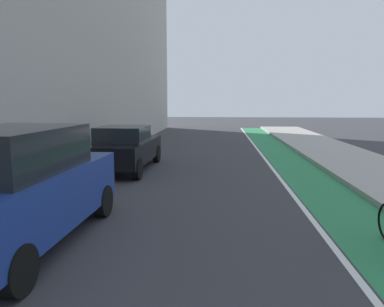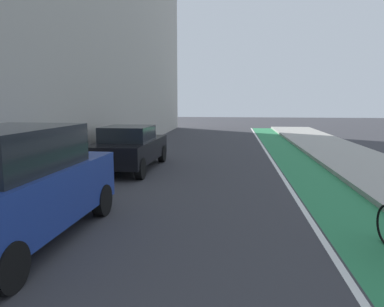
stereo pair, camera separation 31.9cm
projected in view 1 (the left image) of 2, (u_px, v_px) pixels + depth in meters
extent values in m
plane|color=#38383D|center=(207.00, 178.00, 11.31)|extent=(83.91, 83.91, 0.00)
cube|color=#2D8451|center=(297.00, 168.00, 13.04)|extent=(1.60, 38.14, 0.00)
cube|color=white|center=(272.00, 167.00, 13.11)|extent=(0.12, 38.14, 0.00)
cube|color=#A8A59E|center=(366.00, 167.00, 12.85)|extent=(3.21, 38.14, 0.14)
cube|color=navy|center=(21.00, 198.00, 6.01)|extent=(1.93, 4.26, 0.95)
cube|color=black|center=(10.00, 152.00, 5.69)|extent=(1.67, 2.57, 0.75)
cylinder|color=black|center=(26.00, 199.00, 7.70)|extent=(0.23, 0.66, 0.66)
cylinder|color=black|center=(103.00, 201.00, 7.54)|extent=(0.23, 0.66, 0.66)
cylinder|color=black|center=(18.00, 270.00, 4.46)|extent=(0.23, 0.66, 0.66)
cube|color=black|center=(125.00, 150.00, 12.65)|extent=(1.83, 4.32, 0.70)
cube|color=black|center=(123.00, 134.00, 12.35)|extent=(1.58, 1.83, 0.55)
cylinder|color=black|center=(117.00, 153.00, 14.34)|extent=(0.23, 0.66, 0.66)
cylinder|color=black|center=(157.00, 154.00, 14.20)|extent=(0.23, 0.66, 0.66)
cylinder|color=black|center=(86.00, 168.00, 11.20)|extent=(0.23, 0.66, 0.66)
cylinder|color=black|center=(137.00, 169.00, 11.05)|extent=(0.23, 0.66, 0.66)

